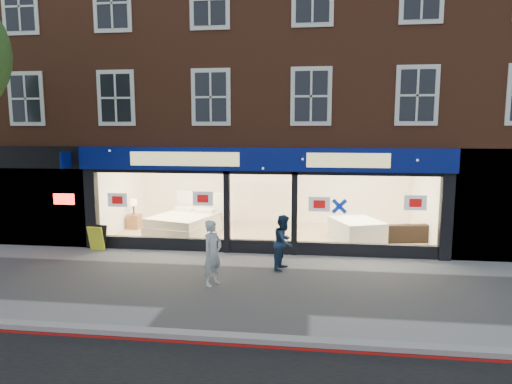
% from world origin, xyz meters
% --- Properties ---
extents(ground, '(120.00, 120.00, 0.00)m').
position_xyz_m(ground, '(0.00, 0.00, 0.00)').
color(ground, gray).
rests_on(ground, ground).
extents(kerb_line, '(60.00, 0.10, 0.01)m').
position_xyz_m(kerb_line, '(0.00, -3.10, 0.01)').
color(kerb_line, '#8C0A07').
rests_on(kerb_line, ground).
extents(kerb_stone, '(60.00, 0.25, 0.12)m').
position_xyz_m(kerb_stone, '(0.00, -2.90, 0.06)').
color(kerb_stone, gray).
rests_on(kerb_stone, ground).
extents(showroom_floor, '(11.00, 4.50, 0.10)m').
position_xyz_m(showroom_floor, '(0.00, 5.25, 0.05)').
color(showroom_floor, tan).
rests_on(showroom_floor, ground).
extents(building, '(19.00, 8.26, 10.30)m').
position_xyz_m(building, '(-0.02, 6.93, 6.67)').
color(building, brown).
rests_on(building, ground).
extents(display_bed, '(2.60, 2.88, 1.37)m').
position_xyz_m(display_bed, '(-2.95, 4.95, 0.48)').
color(display_bed, silver).
rests_on(display_bed, showroom_floor).
extents(bedside_table, '(0.47, 0.47, 0.55)m').
position_xyz_m(bedside_table, '(-5.10, 5.48, 0.38)').
color(bedside_table, brown).
rests_on(bedside_table, showroom_floor).
extents(mattress_stack, '(1.93, 2.14, 0.69)m').
position_xyz_m(mattress_stack, '(3.10, 4.78, 0.45)').
color(mattress_stack, silver).
rests_on(mattress_stack, showroom_floor).
extents(sofa, '(2.23, 1.20, 0.62)m').
position_xyz_m(sofa, '(4.60, 4.86, 0.41)').
color(sofa, black).
rests_on(sofa, showroom_floor).
extents(a_board, '(0.57, 0.40, 0.81)m').
position_xyz_m(a_board, '(-5.19, 2.70, 0.41)').
color(a_board, yellow).
rests_on(a_board, ground).
extents(pedestrian_grey, '(0.63, 0.71, 1.64)m').
position_xyz_m(pedestrian_grey, '(-0.83, 0.01, 0.82)').
color(pedestrian_grey, '#B8BBC0').
rests_on(pedestrian_grey, ground).
extents(pedestrian_blue, '(0.76, 0.87, 1.52)m').
position_xyz_m(pedestrian_blue, '(0.83, 1.52, 0.76)').
color(pedestrian_blue, '#1B2F4D').
rests_on(pedestrian_blue, ground).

